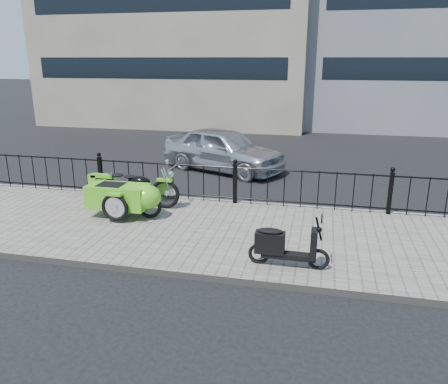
% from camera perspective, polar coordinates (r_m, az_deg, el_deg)
% --- Properties ---
extents(ground, '(120.00, 120.00, 0.00)m').
position_cam_1_polar(ground, '(9.37, -0.15, -4.56)').
color(ground, black).
rests_on(ground, ground).
extents(sidewalk, '(30.00, 3.80, 0.12)m').
position_cam_1_polar(sidewalk, '(8.90, -0.88, -5.36)').
color(sidewalk, '#6B635A').
rests_on(sidewalk, ground).
extents(curb, '(30.00, 0.10, 0.12)m').
position_cam_1_polar(curb, '(10.68, 1.58, -1.48)').
color(curb, gray).
rests_on(curb, ground).
extents(iron_fence, '(14.11, 0.11, 1.08)m').
position_cam_1_polar(iron_fence, '(10.39, 1.45, 1.03)').
color(iron_fence, black).
rests_on(iron_fence, sidewalk).
extents(building_tan, '(14.00, 8.01, 12.00)m').
position_cam_1_polar(building_tan, '(25.87, -5.60, 22.64)').
color(building_tan, tan).
rests_on(building_tan, ground).
extents(motorcycle_sidecar, '(2.28, 1.48, 0.98)m').
position_cam_1_polar(motorcycle_sidecar, '(9.80, -12.36, -0.32)').
color(motorcycle_sidecar, black).
rests_on(motorcycle_sidecar, sidewalk).
extents(scooter, '(1.35, 0.39, 0.92)m').
position_cam_1_polar(scooter, '(7.35, 7.71, -7.03)').
color(scooter, black).
rests_on(scooter, sidewalk).
extents(spare_tire, '(0.58, 0.09, 0.57)m').
position_cam_1_polar(spare_tire, '(9.58, -9.78, -1.75)').
color(spare_tire, black).
rests_on(spare_tire, sidewalk).
extents(sedan_car, '(4.35, 3.06, 1.38)m').
position_cam_1_polar(sedan_car, '(13.90, -0.08, 5.59)').
color(sedan_car, silver).
rests_on(sedan_car, ground).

